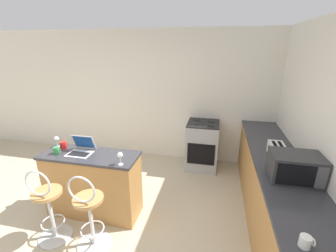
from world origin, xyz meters
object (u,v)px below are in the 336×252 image
Objects in this scene: mug_red at (63,145)px; wine_glass_tall at (57,139)px; microwave at (295,167)px; stove_range at (202,145)px; mug_green at (56,150)px; wine_glass_short at (120,156)px; bar_stool_near at (48,207)px; mug_white at (306,242)px; toaster at (277,150)px; laptop at (81,149)px; bar_stool_far at (89,214)px.

wine_glass_tall is at bearing 165.58° from mug_red.
microwave is 2.10m from stove_range.
mug_green is 0.95m from wine_glass_short.
mug_red is (-2.90, 0.16, -0.09)m from microwave.
mug_green is at bearing 108.80° from bar_stool_near.
mug_white is at bearing -21.62° from mug_red.
mug_red reaches higher than bar_stool_near.
mug_green is at bearing -168.90° from toaster.
wine_glass_tall is (-1.08, 0.29, -0.00)m from wine_glass_short.
toaster reaches higher than wine_glass_short.
wine_glass_short reaches higher than mug_white.
mug_green reaches higher than stove_range.
mug_green is (-2.83, -0.56, -0.03)m from toaster.
bar_stool_near is at bearing -158.95° from toaster.
bar_stool_near is 0.78m from laptop.
laptop is (0.14, 0.58, 0.51)m from bar_stool_near.
mug_green is at bearing 145.80° from bar_stool_far.
mug_red is at bearing 176.92° from microwave.
mug_red is at bearing 105.49° from bar_stool_near.
wine_glass_tall is (-0.44, 0.09, 0.06)m from laptop.
mug_white is at bearing -18.64° from mug_green.
mug_red reaches higher than bar_stool_far.
microwave is at bearing -3.08° from mug_red.
bar_stool_far is 10.15× the size of mug_white.
toaster is 2.02× the size of wine_glass_tall.
laptop is 0.68m from wine_glass_short.
wine_glass_tall is (-0.30, 0.67, 0.57)m from bar_stool_near.
mug_red is (-1.83, -1.55, 0.51)m from stove_range.
toaster reaches higher than wine_glass_tall.
toaster is 1.94× the size of wine_glass_short.
microwave reaches higher than bar_stool_far.
mug_white is (-0.18, -0.92, -0.10)m from microwave.
laptop is at bearing 156.99° from mug_white.
laptop is 0.32m from mug_red.
bar_stool_far is 2.12m from mug_white.
wine_glass_tall is at bearing 165.15° from wine_glass_short.
laptop is at bearing 177.81° from microwave.
laptop is at bearing 162.91° from wine_glass_short.
toaster is 2.99m from wine_glass_tall.
stove_range is 2.82m from mug_white.
mug_green reaches higher than bar_stool_far.
bar_stool_near is 1.04m from wine_glass_short.
stove_range is 2.55m from mug_green.
laptop reaches higher than mug_green.
stove_range is at bearing 46.66° from laptop.
toaster is 3.31× the size of mug_green.
mug_red is at bearing 95.55° from mug_green.
bar_stool_far is 3.18× the size of toaster.
bar_stool_near is at bearing -103.49° from laptop.
bar_stool_far is 0.98m from mug_green.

